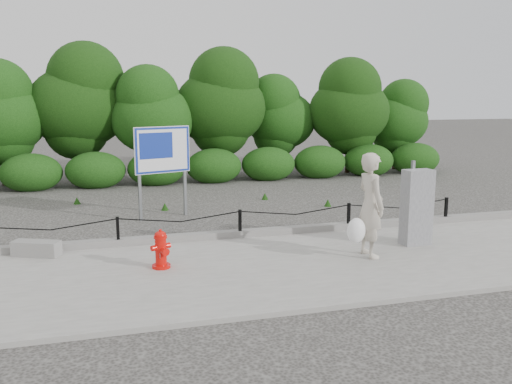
{
  "coord_description": "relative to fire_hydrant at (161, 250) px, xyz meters",
  "views": [
    {
      "loc": [
        -2.67,
        -10.78,
        3.09
      ],
      "look_at": [
        0.41,
        0.2,
        1.0
      ],
      "focal_mm": 38.0,
      "sensor_mm": 36.0,
      "label": 1
    }
  ],
  "objects": [
    {
      "name": "utility_cabinet",
      "position": [
        5.1,
        0.14,
        0.43
      ],
      "size": [
        0.59,
        0.42,
        1.68
      ],
      "rotation": [
        0.0,
        0.0,
        0.04
      ],
      "color": "#979699",
      "rests_on": "sidewalk"
    },
    {
      "name": "chain_barrier",
      "position": [
        1.81,
        1.6,
        0.05
      ],
      "size": [
        10.06,
        0.06,
        0.6
      ],
      "color": "black",
      "rests_on": "sidewalk"
    },
    {
      "name": "advertising_sign",
      "position": [
        0.49,
        4.18,
        1.2
      ],
      "size": [
        1.38,
        0.49,
        2.29
      ],
      "rotation": [
        0.0,
        0.0,
        0.29
      ],
      "color": "slate",
      "rests_on": "ground"
    },
    {
      "name": "ground",
      "position": [
        1.81,
        1.6,
        -0.41
      ],
      "size": [
        90.0,
        90.0,
        0.0
      ],
      "primitive_type": "plane",
      "color": "#2D2B28",
      "rests_on": "ground"
    },
    {
      "name": "fire_hydrant",
      "position": [
        0.0,
        0.0,
        0.0
      ],
      "size": [
        0.42,
        0.42,
        0.69
      ],
      "rotation": [
        0.0,
        0.0,
        0.39
      ],
      "color": "red",
      "rests_on": "sidewalk"
    },
    {
      "name": "sidewalk",
      "position": [
        1.81,
        -0.4,
        -0.37
      ],
      "size": [
        14.0,
        4.0,
        0.08
      ],
      "primitive_type": "cube",
      "color": "gray",
      "rests_on": "ground"
    },
    {
      "name": "concrete_block",
      "position": [
        -2.18,
        1.35,
        -0.19
      ],
      "size": [
        0.93,
        0.64,
        0.28
      ],
      "primitive_type": "cube",
      "rotation": [
        0.0,
        0.0,
        -0.42
      ],
      "color": "gray",
      "rests_on": "sidewalk"
    },
    {
      "name": "treeline",
      "position": [
        1.47,
        10.56,
        2.14
      ],
      "size": [
        20.17,
        3.7,
        4.73
      ],
      "color": "black",
      "rests_on": "ground"
    },
    {
      "name": "curb",
      "position": [
        1.81,
        1.65,
        -0.26
      ],
      "size": [
        14.0,
        0.22,
        0.14
      ],
      "primitive_type": "cube",
      "color": "slate",
      "rests_on": "sidewalk"
    },
    {
      "name": "pedestrian",
      "position": [
        3.8,
        -0.35,
        0.62
      ],
      "size": [
        0.77,
        0.73,
        1.95
      ],
      "rotation": [
        0.0,
        0.0,
        1.62
      ],
      "color": "#BCB2A1",
      "rests_on": "sidewalk"
    }
  ]
}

